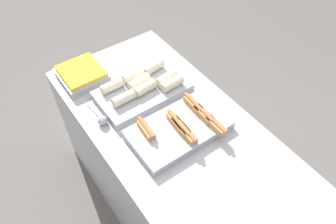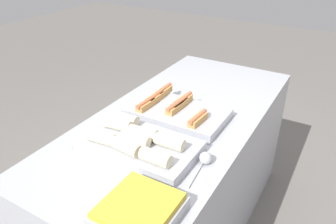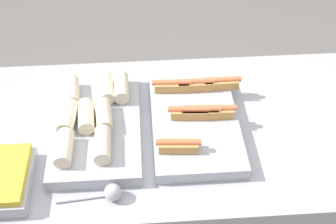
# 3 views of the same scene
# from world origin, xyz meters

# --- Properties ---
(counter) EXTENTS (1.86, 0.84, 0.91)m
(counter) POSITION_xyz_m (0.00, 0.00, 0.46)
(counter) COLOR #A8AAB2
(counter) RESTS_ON ground_plane
(tray_hotdogs) EXTENTS (0.36, 0.55, 0.10)m
(tray_hotdogs) POSITION_xyz_m (-0.02, 0.01, 0.94)
(tray_hotdogs) COLOR #A8AAB2
(tray_hotdogs) RESTS_ON counter
(tray_wraps) EXTENTS (0.32, 0.56, 0.11)m
(tray_wraps) POSITION_xyz_m (-0.39, 0.01, 0.95)
(tray_wraps) COLOR #A8AAB2
(tray_wraps) RESTS_ON counter
(tray_side_front) EXTENTS (0.29, 0.27, 0.07)m
(tray_side_front) POSITION_xyz_m (-0.74, -0.24, 0.95)
(tray_side_front) COLOR #A8AAB2
(tray_side_front) RESTS_ON counter
(serving_spoon_near) EXTENTS (0.22, 0.06, 0.06)m
(serving_spoon_near) POSITION_xyz_m (-0.33, -0.32, 0.94)
(serving_spoon_near) COLOR #B2B5BA
(serving_spoon_near) RESTS_ON counter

